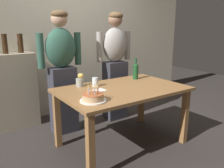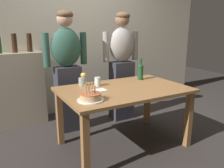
% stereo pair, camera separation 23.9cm
% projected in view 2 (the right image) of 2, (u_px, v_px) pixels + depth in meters
% --- Properties ---
extents(ground_plane, '(10.00, 10.00, 0.00)m').
position_uv_depth(ground_plane, '(123.00, 144.00, 2.96)').
color(ground_plane, '#332D2B').
extents(back_wall, '(5.20, 0.10, 2.60)m').
position_uv_depth(back_wall, '(76.00, 35.00, 3.95)').
color(back_wall, beige).
rests_on(back_wall, ground_plane).
extents(dining_table, '(1.50, 0.96, 0.74)m').
position_uv_depth(dining_table, '(124.00, 96.00, 2.80)').
color(dining_table, olive).
rests_on(dining_table, ground_plane).
extents(birthday_cake, '(0.27, 0.27, 0.16)m').
position_uv_depth(birthday_cake, '(90.00, 97.00, 2.32)').
color(birthday_cake, white).
rests_on(birthday_cake, dining_table).
extents(water_glass_near, '(0.07, 0.07, 0.11)m').
position_uv_depth(water_glass_near, '(98.00, 82.00, 2.87)').
color(water_glass_near, silver).
rests_on(water_glass_near, dining_table).
extents(wine_bottle, '(0.07, 0.07, 0.29)m').
position_uv_depth(wine_bottle, '(140.00, 71.00, 3.19)').
color(wine_bottle, '#194723').
rests_on(wine_bottle, dining_table).
extents(napkin_stack, '(0.17, 0.13, 0.01)m').
position_uv_depth(napkin_stack, '(99.00, 90.00, 2.68)').
color(napkin_stack, white).
rests_on(napkin_stack, dining_table).
extents(flower_vase, '(0.09, 0.11, 0.17)m').
position_uv_depth(flower_vase, '(83.00, 80.00, 2.88)').
color(flower_vase, '#999E93').
rests_on(flower_vase, dining_table).
extents(person_man_bearded, '(0.61, 0.27, 1.66)m').
position_uv_depth(person_man_bearded, '(67.00, 70.00, 3.19)').
color(person_man_bearded, '#33333D').
rests_on(person_man_bearded, ground_plane).
extents(person_woman_cardigan, '(0.61, 0.27, 1.66)m').
position_uv_depth(person_woman_cardigan, '(122.00, 65.00, 3.60)').
color(person_woman_cardigan, '#33333D').
rests_on(person_woman_cardigan, ground_plane).
extents(shelf_cabinet, '(0.72, 0.30, 1.36)m').
position_uv_depth(shelf_cabinet, '(19.00, 88.00, 3.47)').
color(shelf_cabinet, tan).
rests_on(shelf_cabinet, ground_plane).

